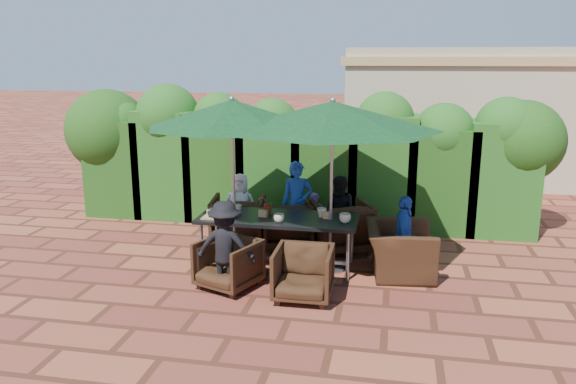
% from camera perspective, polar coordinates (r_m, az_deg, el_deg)
% --- Properties ---
extents(ground, '(80.00, 80.00, 0.00)m').
position_cam_1_polar(ground, '(8.33, -1.56, -7.46)').
color(ground, brown).
rests_on(ground, ground).
extents(dining_table, '(2.29, 0.90, 0.75)m').
position_cam_1_polar(dining_table, '(8.09, -1.01, -3.05)').
color(dining_table, black).
rests_on(dining_table, ground).
extents(umbrella_left, '(2.44, 2.44, 2.46)m').
position_cam_1_polar(umbrella_left, '(7.96, -5.72, 7.91)').
color(umbrella_left, gray).
rests_on(umbrella_left, ground).
extents(umbrella_right, '(2.98, 2.98, 2.46)m').
position_cam_1_polar(umbrella_right, '(7.68, 4.55, 7.75)').
color(umbrella_right, gray).
rests_on(umbrella_right, ground).
extents(chair_far_left, '(0.94, 0.90, 0.87)m').
position_cam_1_polar(chair_far_left, '(9.20, -5.07, -2.62)').
color(chair_far_left, black).
rests_on(chair_far_left, ground).
extents(chair_far_mid, '(1.01, 0.98, 0.82)m').
position_cam_1_polar(chair_far_mid, '(9.04, -0.30, -3.00)').
color(chair_far_mid, black).
rests_on(chair_far_mid, ground).
extents(chair_far_right, '(1.09, 1.06, 0.87)m').
position_cam_1_polar(chair_far_right, '(8.87, 5.48, -3.24)').
color(chair_far_right, black).
rests_on(chair_far_right, ground).
extents(chair_near_left, '(0.90, 0.88, 0.73)m').
position_cam_1_polar(chair_near_left, '(7.49, -6.10, -7.04)').
color(chair_near_left, black).
rests_on(chair_near_left, ground).
extents(chair_near_right, '(0.73, 0.68, 0.74)m').
position_cam_1_polar(chair_near_right, '(7.11, 1.57, -8.03)').
color(chair_near_right, black).
rests_on(chair_near_right, ground).
extents(chair_end_right, '(0.79, 1.12, 0.93)m').
position_cam_1_polar(chair_end_right, '(8.04, 11.31, -5.00)').
color(chair_end_right, black).
rests_on(chair_end_right, ground).
extents(adult_far_left, '(0.58, 0.37, 1.14)m').
position_cam_1_polar(adult_far_left, '(9.28, -4.89, -1.59)').
color(adult_far_left, white).
rests_on(adult_far_left, ground).
extents(adult_far_mid, '(0.57, 0.50, 1.37)m').
position_cam_1_polar(adult_far_mid, '(9.04, 0.93, -1.20)').
color(adult_far_mid, '#2150B4').
rests_on(adult_far_mid, ground).
extents(adult_far_right, '(0.61, 0.43, 1.18)m').
position_cam_1_polar(adult_far_right, '(8.90, 5.43, -2.14)').
color(adult_far_right, black).
rests_on(adult_far_right, ground).
extents(adult_near_left, '(0.79, 0.39, 1.21)m').
position_cam_1_polar(adult_near_left, '(7.32, -6.39, -5.53)').
color(adult_near_left, black).
rests_on(adult_near_left, ground).
extents(adult_end_right, '(0.34, 0.67, 1.14)m').
position_cam_1_polar(adult_end_right, '(7.95, 11.66, -4.41)').
color(adult_end_right, '#2150B4').
rests_on(adult_end_right, ground).
extents(child_left, '(0.34, 0.31, 0.76)m').
position_cam_1_polar(child_left, '(9.23, -2.55, -2.87)').
color(child_left, '#DC4D63').
rests_on(child_left, ground).
extents(child_right, '(0.34, 0.29, 0.85)m').
position_cam_1_polar(child_right, '(9.17, 2.73, -2.70)').
color(child_right, '#814FAC').
rests_on(child_right, ground).
extents(pedestrian_a, '(1.44, 0.53, 1.54)m').
position_cam_1_polar(pedestrian_a, '(11.95, 9.40, 2.66)').
color(pedestrian_a, green).
rests_on(pedestrian_a, ground).
extents(pedestrian_b, '(0.98, 0.74, 1.82)m').
position_cam_1_polar(pedestrian_b, '(12.10, 14.65, 3.22)').
color(pedestrian_b, '#DC4D63').
rests_on(pedestrian_b, ground).
extents(pedestrian_c, '(1.10, 0.96, 1.59)m').
position_cam_1_polar(pedestrian_c, '(12.11, 19.53, 2.33)').
color(pedestrian_c, gray).
rests_on(pedestrian_c, ground).
extents(cup_a, '(0.14, 0.14, 0.11)m').
position_cam_1_polar(cup_a, '(8.15, -7.77, -2.10)').
color(cup_a, beige).
rests_on(cup_a, dining_table).
extents(cup_b, '(0.14, 0.14, 0.13)m').
position_cam_1_polar(cup_b, '(8.25, -5.22, -1.75)').
color(cup_b, beige).
rests_on(cup_b, dining_table).
extents(cup_c, '(0.15, 0.15, 0.12)m').
position_cam_1_polar(cup_c, '(7.80, -0.93, -2.66)').
color(cup_c, beige).
rests_on(cup_c, dining_table).
extents(cup_d, '(0.14, 0.14, 0.13)m').
position_cam_1_polar(cup_d, '(8.06, 3.45, -2.10)').
color(cup_d, beige).
rests_on(cup_d, dining_table).
extents(cup_e, '(0.16, 0.16, 0.13)m').
position_cam_1_polar(cup_e, '(7.82, 5.82, -2.64)').
color(cup_e, beige).
rests_on(cup_e, dining_table).
extents(ketchup_bottle, '(0.04, 0.04, 0.17)m').
position_cam_1_polar(ketchup_bottle, '(8.13, -2.27, -1.79)').
color(ketchup_bottle, '#B20C0A').
rests_on(ketchup_bottle, dining_table).
extents(sauce_bottle, '(0.04, 0.04, 0.17)m').
position_cam_1_polar(sauce_bottle, '(8.17, -1.82, -1.73)').
color(sauce_bottle, '#4C230C').
rests_on(sauce_bottle, dining_table).
extents(serving_tray, '(0.35, 0.25, 0.02)m').
position_cam_1_polar(serving_tray, '(8.08, -7.43, -2.57)').
color(serving_tray, '#A27E4E').
rests_on(serving_tray, dining_table).
extents(number_block_left, '(0.12, 0.06, 0.10)m').
position_cam_1_polar(number_block_left, '(8.06, -2.58, -2.19)').
color(number_block_left, tan).
rests_on(number_block_left, dining_table).
extents(number_block_right, '(0.12, 0.06, 0.10)m').
position_cam_1_polar(number_block_right, '(7.98, 4.02, -2.37)').
color(number_block_right, tan).
rests_on(number_block_right, dining_table).
extents(hedge_wall, '(9.10, 1.60, 2.52)m').
position_cam_1_polar(hedge_wall, '(10.22, 0.16, 4.17)').
color(hedge_wall, '#1B3C10').
rests_on(hedge_wall, ground).
extents(building, '(6.20, 3.08, 3.20)m').
position_cam_1_polar(building, '(14.76, 18.06, 7.51)').
color(building, tan).
rests_on(building, ground).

